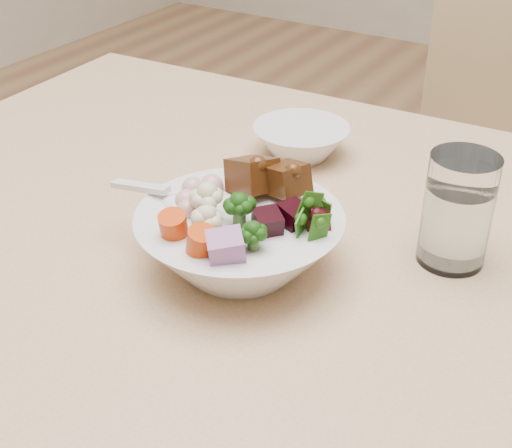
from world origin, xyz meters
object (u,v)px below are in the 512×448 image
(chair_far, at_px, (512,206))
(food_bowl, at_px, (242,238))
(water_glass, at_px, (457,215))
(side_bowl, at_px, (301,141))
(dining_table, at_px, (454,373))

(chair_far, distance_m, food_bowl, 0.79)
(water_glass, bearing_deg, food_bowl, -144.96)
(food_bowl, xyz_separation_m, side_bowl, (-0.07, 0.26, -0.01))
(food_bowl, bearing_deg, water_glass, 35.04)
(chair_far, distance_m, side_bowl, 0.57)
(food_bowl, bearing_deg, side_bowl, 105.49)
(dining_table, bearing_deg, food_bowl, -171.04)
(chair_far, height_order, food_bowl, chair_far)
(chair_far, distance_m, water_glass, 0.67)
(dining_table, height_order, chair_far, chair_far)
(chair_far, bearing_deg, food_bowl, -110.52)
(dining_table, distance_m, food_bowl, 0.26)
(water_glass, xyz_separation_m, side_bowl, (-0.25, 0.14, -0.03))
(water_glass, distance_m, side_bowl, 0.29)
(dining_table, xyz_separation_m, water_glass, (-0.04, 0.08, 0.13))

